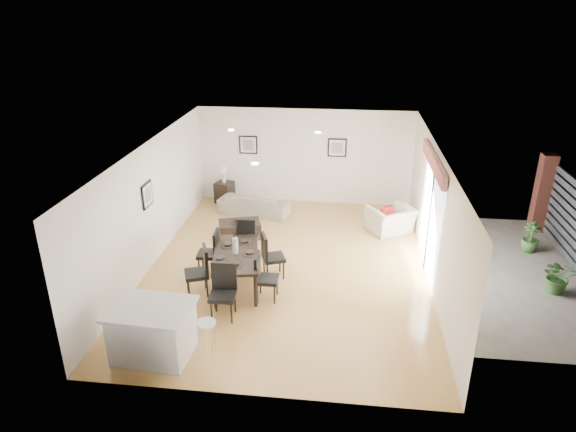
# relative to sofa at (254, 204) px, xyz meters

# --- Properties ---
(ground) EXTENTS (8.00, 8.00, 0.00)m
(ground) POSITION_rel_sofa_xyz_m (1.28, -2.94, -0.28)
(ground) COLOR tan
(ground) RESTS_ON ground
(wall_back) EXTENTS (6.00, 0.04, 2.70)m
(wall_back) POSITION_rel_sofa_xyz_m (1.28, 1.06, 1.07)
(wall_back) COLOR white
(wall_back) RESTS_ON ground
(wall_front) EXTENTS (6.00, 0.04, 2.70)m
(wall_front) POSITION_rel_sofa_xyz_m (1.28, -6.94, 1.07)
(wall_front) COLOR white
(wall_front) RESTS_ON ground
(wall_left) EXTENTS (0.04, 8.00, 2.70)m
(wall_left) POSITION_rel_sofa_xyz_m (-1.72, -2.94, 1.07)
(wall_left) COLOR white
(wall_left) RESTS_ON ground
(wall_right) EXTENTS (0.04, 8.00, 2.70)m
(wall_right) POSITION_rel_sofa_xyz_m (4.28, -2.94, 1.07)
(wall_right) COLOR white
(wall_right) RESTS_ON ground
(ceiling) EXTENTS (6.00, 8.00, 0.02)m
(ceiling) POSITION_rel_sofa_xyz_m (1.28, -2.94, 2.42)
(ceiling) COLOR white
(ceiling) RESTS_ON wall_back
(sofa) EXTENTS (2.04, 1.16, 0.56)m
(sofa) POSITION_rel_sofa_xyz_m (0.00, 0.00, 0.00)
(sofa) COLOR gray
(sofa) RESTS_ON ground
(armchair) EXTENTS (1.35, 1.31, 0.67)m
(armchair) POSITION_rel_sofa_xyz_m (3.62, -0.80, 0.06)
(armchair) COLOR beige
(armchair) RESTS_ON ground
(courtyard_plant_a) EXTENTS (0.67, 0.59, 0.73)m
(courtyard_plant_a) POSITION_rel_sofa_xyz_m (6.76, -3.34, 0.08)
(courtyard_plant_a) COLOR #376029
(courtyard_plant_a) RESTS_ON ground
(courtyard_plant_b) EXTENTS (0.40, 0.40, 0.72)m
(courtyard_plant_b) POSITION_rel_sofa_xyz_m (6.78, -1.51, 0.08)
(courtyard_plant_b) COLOR #376029
(courtyard_plant_b) RESTS_ON ground
(dining_table) EXTENTS (1.19, 1.89, 0.73)m
(dining_table) POSITION_rel_sofa_xyz_m (0.32, -3.81, 0.38)
(dining_table) COLOR black
(dining_table) RESTS_ON ground
(dining_chair_wnear) EXTENTS (0.59, 0.59, 1.01)m
(dining_chair_wnear) POSITION_rel_sofa_xyz_m (-0.31, -4.22, 0.29)
(dining_chair_wnear) COLOR black
(dining_chair_wnear) RESTS_ON ground
(dining_chair_wfar) EXTENTS (0.46, 0.46, 0.98)m
(dining_chair_wfar) POSITION_rel_sofa_xyz_m (-0.30, -3.37, 0.27)
(dining_chair_wfar) COLOR black
(dining_chair_wfar) RESTS_ON ground
(dining_chair_enear) EXTENTS (0.43, 0.43, 0.96)m
(dining_chair_enear) POSITION_rel_sofa_xyz_m (0.94, -4.25, 0.25)
(dining_chair_enear) COLOR black
(dining_chair_enear) RESTS_ON ground
(dining_chair_efar) EXTENTS (0.57, 0.57, 0.99)m
(dining_chair_efar) POSITION_rel_sofa_xyz_m (0.94, -3.40, 0.27)
(dining_chair_efar) COLOR black
(dining_chair_efar) RESTS_ON ground
(dining_chair_head) EXTENTS (0.48, 0.48, 1.04)m
(dining_chair_head) POSITION_rel_sofa_xyz_m (0.31, -4.90, 0.30)
(dining_chair_head) COLOR black
(dining_chair_head) RESTS_ON ground
(dining_chair_foot) EXTENTS (0.48, 0.48, 1.05)m
(dining_chair_foot) POSITION_rel_sofa_xyz_m (0.32, -2.73, 0.31)
(dining_chair_foot) COLOR black
(dining_chair_foot) RESTS_ON ground
(vase) EXTENTS (0.85, 1.34, 0.71)m
(vase) POSITION_rel_sofa_xyz_m (0.32, -3.81, 0.72)
(vase) COLOR white
(vase) RESTS_ON dining_table
(coffee_table) EXTENTS (1.13, 0.86, 0.40)m
(coffee_table) POSITION_rel_sofa_xyz_m (-0.09, -1.53, -0.08)
(coffee_table) COLOR black
(coffee_table) RESTS_ON ground
(side_table) EXTENTS (0.56, 0.56, 0.61)m
(side_table) POSITION_rel_sofa_xyz_m (-1.00, 0.73, 0.02)
(side_table) COLOR black
(side_table) RESTS_ON ground
(table_lamp) EXTENTS (0.24, 0.24, 0.46)m
(table_lamp) POSITION_rel_sofa_xyz_m (-1.00, 0.73, 0.63)
(table_lamp) COLOR white
(table_lamp) RESTS_ON side_table
(cushion) EXTENTS (0.34, 0.27, 0.33)m
(cushion) POSITION_rel_sofa_xyz_m (3.53, -0.90, 0.27)
(cushion) COLOR #A11415
(cushion) RESTS_ON armchair
(kitchen_island) EXTENTS (1.37, 1.09, 0.91)m
(kitchen_island) POSITION_rel_sofa_xyz_m (-0.57, -6.17, 0.18)
(kitchen_island) COLOR silver
(kitchen_island) RESTS_ON ground
(bar_stool) EXTENTS (0.32, 0.32, 0.70)m
(bar_stool) POSITION_rel_sofa_xyz_m (0.33, -6.17, 0.32)
(bar_stool) COLOR silver
(bar_stool) RESTS_ON ground
(framed_print_back_left) EXTENTS (0.52, 0.04, 0.52)m
(framed_print_back_left) POSITION_rel_sofa_xyz_m (-0.32, 1.03, 1.37)
(framed_print_back_left) COLOR black
(framed_print_back_left) RESTS_ON wall_back
(framed_print_back_right) EXTENTS (0.52, 0.04, 0.52)m
(framed_print_back_right) POSITION_rel_sofa_xyz_m (2.18, 1.03, 1.37)
(framed_print_back_right) COLOR black
(framed_print_back_right) RESTS_ON wall_back
(framed_print_left_wall) EXTENTS (0.04, 0.52, 0.52)m
(framed_print_left_wall) POSITION_rel_sofa_xyz_m (-1.69, -3.14, 1.37)
(framed_print_left_wall) COLOR black
(framed_print_left_wall) RESTS_ON wall_left
(sliding_door) EXTENTS (0.12, 2.70, 2.57)m
(sliding_door) POSITION_rel_sofa_xyz_m (4.24, -2.64, 1.38)
(sliding_door) COLOR white
(sliding_door) RESTS_ON wall_right
(courtyard) EXTENTS (6.00, 6.00, 2.00)m
(courtyard) POSITION_rel_sofa_xyz_m (7.44, -2.07, 0.64)
(courtyard) COLOR gray
(courtyard) RESTS_ON ground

